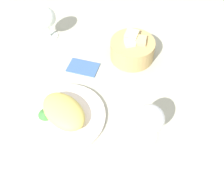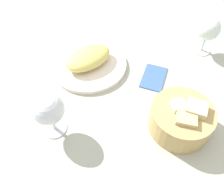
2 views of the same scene
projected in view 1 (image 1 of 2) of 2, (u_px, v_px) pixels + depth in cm
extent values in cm
cube|color=#AAA997|center=(86.00, 86.00, 87.78)|extent=(140.00, 140.00, 2.00)
cylinder|color=white|center=(65.00, 117.00, 77.76)|extent=(25.16, 25.16, 1.40)
ellipsoid|color=#DAC460|center=(64.00, 111.00, 75.33)|extent=(19.11, 17.54, 4.84)
cone|color=#3C7F3A|center=(46.00, 113.00, 76.97)|extent=(4.94, 4.94, 1.25)
cylinder|color=tan|center=(132.00, 50.00, 92.43)|extent=(16.15, 16.15, 7.41)
cube|color=tan|center=(139.00, 44.00, 90.58)|extent=(4.69, 5.16, 4.97)
cube|color=beige|center=(131.00, 38.00, 91.88)|extent=(5.09, 5.54, 5.08)
cube|color=beige|center=(130.00, 45.00, 89.06)|extent=(4.71, 4.53, 3.66)
cylinder|color=silver|center=(147.00, 134.00, 74.32)|extent=(6.24, 6.24, 0.60)
cylinder|color=silver|center=(148.00, 130.00, 72.36)|extent=(1.00, 1.00, 4.41)
sphere|color=silver|center=(150.00, 119.00, 67.52)|extent=(7.99, 7.99, 7.99)
cylinder|color=silver|center=(50.00, 36.00, 102.65)|extent=(6.50, 6.50, 0.60)
cylinder|color=silver|center=(49.00, 31.00, 100.60)|extent=(1.00, 1.00, 4.66)
sphere|color=silver|center=(46.00, 17.00, 95.75)|extent=(7.79, 7.79, 7.79)
cube|color=#3B5D98|center=(83.00, 67.00, 91.48)|extent=(11.39, 7.64, 0.80)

